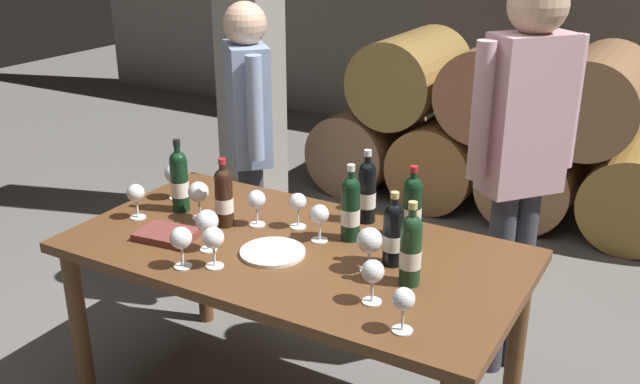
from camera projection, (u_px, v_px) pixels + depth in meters
barrel_stack at (495, 131)px, 4.83m from camera, size 2.49×0.90×1.15m
stone_pillar at (249, 21)px, 4.34m from camera, size 0.32×0.32×2.60m
dining_table at (294, 268)px, 2.69m from camera, size 1.70×0.90×0.76m
wine_bottle_0 at (411, 249)px, 2.34m from camera, size 0.07×0.07×0.30m
wine_bottle_1 at (224, 197)px, 2.79m from camera, size 0.07×0.07×0.28m
wine_bottle_2 at (367, 191)px, 2.82m from camera, size 0.07×0.07×0.30m
wine_bottle_3 at (412, 206)px, 2.69m from camera, size 0.07×0.07×0.29m
wine_bottle_4 at (393, 233)px, 2.48m from camera, size 0.07×0.07×0.27m
wine_bottle_5 at (179, 180)px, 2.93m from camera, size 0.07×0.07×0.31m
wine_bottle_6 at (350, 208)px, 2.66m from camera, size 0.07×0.07×0.30m
wine_glass_0 at (369, 241)px, 2.43m from camera, size 0.09×0.09×0.16m
wine_glass_1 at (404, 301)px, 2.08m from camera, size 0.07×0.07×0.14m
wine_glass_2 at (256, 201)px, 2.79m from camera, size 0.07×0.07×0.15m
wine_glass_3 at (136, 194)px, 2.86m from camera, size 0.07×0.07×0.15m
wine_glass_4 at (207, 222)px, 2.58m from camera, size 0.09×0.09×0.16m
wine_glass_5 at (373, 273)px, 2.23m from camera, size 0.07×0.07×0.15m
wine_glass_6 at (298, 203)px, 2.78m from camera, size 0.07×0.07×0.14m
wine_glass_7 at (213, 239)px, 2.46m from camera, size 0.08×0.08×0.15m
wine_glass_8 at (198, 193)px, 2.85m from camera, size 0.08×0.08×0.16m
wine_glass_9 at (181, 239)px, 2.46m from camera, size 0.08×0.08×0.15m
wine_glass_10 at (320, 215)px, 2.66m from camera, size 0.07×0.07×0.15m
wine_glass_11 at (175, 174)px, 3.05m from camera, size 0.09×0.09×0.16m
tasting_notebook at (167, 235)px, 2.72m from camera, size 0.24×0.18×0.03m
serving_plate at (273, 252)px, 2.59m from camera, size 0.24×0.24×0.01m
sommelier_presenting at (523, 146)px, 2.86m from camera, size 0.35×0.40×1.72m
taster_seated_left at (249, 130)px, 3.50m from camera, size 0.37×0.38×1.54m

